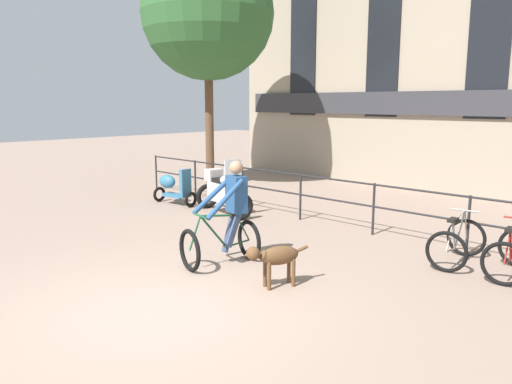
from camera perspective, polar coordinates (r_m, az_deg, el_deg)
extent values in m
plane|color=gray|center=(6.67, -11.40, -13.17)|extent=(60.00, 60.00, 0.00)
cylinder|color=#232326|center=(15.40, -11.34, 2.18)|extent=(0.05, 0.05, 1.05)
cylinder|color=#232326|center=(13.91, -6.95, 1.46)|extent=(0.05, 0.05, 1.05)
cylinder|color=#232326|center=(12.52, -1.56, 0.56)|extent=(0.05, 0.05, 1.05)
cylinder|color=#232326|center=(11.27, 5.10, -0.56)|extent=(0.05, 0.05, 1.05)
cylinder|color=#232326|center=(10.22, 13.28, -1.92)|extent=(0.05, 0.05, 1.05)
cylinder|color=#232326|center=(9.42, 23.09, -3.50)|extent=(0.05, 0.05, 1.05)
cylinder|color=#232326|center=(10.13, 13.39, 0.82)|extent=(15.00, 0.04, 0.04)
cylinder|color=#232326|center=(10.21, 13.29, -1.63)|extent=(15.00, 0.04, 0.04)
cube|color=gray|center=(15.34, 25.50, 14.54)|extent=(18.00, 0.60, 8.08)
cube|color=#333338|center=(14.94, 24.62, 9.21)|extent=(17.10, 0.12, 0.70)
cube|color=black|center=(18.20, 5.41, 15.90)|extent=(1.10, 0.06, 4.52)
cube|color=black|center=(16.41, 14.36, 16.27)|extent=(1.10, 0.06, 4.52)
cube|color=black|center=(15.08, 25.20, 16.21)|extent=(1.10, 0.06, 4.52)
torus|color=black|center=(7.93, -7.58, -6.63)|extent=(0.68, 0.22, 0.68)
torus|color=black|center=(8.44, -0.81, -5.50)|extent=(0.68, 0.22, 0.68)
cylinder|color=#194C2D|center=(8.05, -4.86, -4.56)|extent=(0.14, 0.49, 0.60)
cylinder|color=#194C2D|center=(8.21, -2.83, -4.47)|extent=(0.09, 0.23, 0.52)
cylinder|color=#194C2D|center=(8.03, -4.27, -2.70)|extent=(0.18, 0.66, 0.10)
cylinder|color=#194C2D|center=(8.33, -2.09, -5.89)|extent=(0.12, 0.44, 0.08)
cylinder|color=#194C2D|center=(8.31, -1.52, -4.10)|extent=(0.08, 0.26, 0.47)
cylinder|color=#194C2D|center=(7.90, -6.98, -4.69)|extent=(0.08, 0.23, 0.54)
cylinder|color=#194C2D|center=(7.87, -6.37, -2.75)|extent=(0.48, 0.14, 0.03)
cube|color=black|center=(8.20, -2.24, -2.52)|extent=(0.17, 0.26, 0.05)
cube|color=navy|center=(8.13, -2.26, -0.25)|extent=(0.40, 0.29, 0.60)
sphere|color=#A87A5B|center=(8.06, -2.28, 2.83)|extent=(0.22, 0.22, 0.22)
cylinder|color=navy|center=(8.15, -5.01, -0.35)|extent=(0.29, 0.70, 0.60)
cylinder|color=navy|center=(7.79, -3.55, -0.82)|extent=(0.17, 0.72, 0.60)
cylinder|color=#384766|center=(8.28, -3.07, -4.55)|extent=(0.15, 0.32, 0.69)
cylinder|color=#384766|center=(8.14, -2.58, -4.35)|extent=(0.20, 0.32, 0.58)
ellipsoid|color=brown|center=(7.20, 2.69, -7.25)|extent=(0.45, 0.64, 0.27)
cylinder|color=brown|center=(7.10, 0.93, -7.32)|extent=(0.20, 0.19, 0.17)
sphere|color=brown|center=(7.02, -0.33, -7.05)|extent=(0.20, 0.20, 0.20)
cone|color=brown|center=(6.99, -1.00, -7.23)|extent=(0.15, 0.15, 0.11)
cylinder|color=brown|center=(7.33, 5.25, -6.50)|extent=(0.12, 0.20, 0.10)
cylinder|color=brown|center=(7.27, 1.03, -9.22)|extent=(0.06, 0.06, 0.41)
cylinder|color=brown|center=(7.14, 1.52, -9.59)|extent=(0.06, 0.06, 0.41)
cylinder|color=brown|center=(7.42, 3.78, -8.83)|extent=(0.06, 0.06, 0.41)
cylinder|color=brown|center=(7.29, 4.30, -9.18)|extent=(0.06, 0.06, 0.41)
torus|color=black|center=(11.21, -1.70, -1.71)|extent=(0.24, 0.63, 0.62)
torus|color=black|center=(12.55, -5.57, -0.46)|extent=(0.24, 0.63, 0.62)
cube|color=#B7B2AD|center=(11.83, -3.76, 0.00)|extent=(0.94, 0.57, 0.44)
ellipsoid|color=#B7B2AD|center=(11.61, -3.29, 1.31)|extent=(0.54, 0.41, 0.24)
cube|color=black|center=(11.88, -4.04, 1.35)|extent=(0.61, 0.41, 0.10)
cylinder|color=#B2B2B7|center=(11.34, -2.25, -0.62)|extent=(0.44, 0.15, 0.41)
cube|color=silver|center=(11.35, -2.63, 2.49)|extent=(0.12, 0.44, 0.50)
cube|color=#B7B2AD|center=(12.17, -4.87, 1.98)|extent=(0.39, 0.42, 0.28)
torus|color=black|center=(9.34, 22.89, -4.83)|extent=(0.66, 0.13, 0.66)
torus|color=black|center=(8.36, 20.93, -6.40)|extent=(0.66, 0.13, 0.66)
cylinder|color=#9E998E|center=(8.90, 22.28, -3.97)|extent=(0.08, 0.47, 0.58)
cylinder|color=#9E998E|center=(8.61, 21.67, -4.61)|extent=(0.05, 0.22, 0.51)
cylinder|color=#9E998E|center=(8.76, 22.21, -2.52)|extent=(0.10, 0.63, 0.10)
cylinder|color=#9E998E|center=(8.56, 21.35, -6.22)|extent=(0.07, 0.42, 0.07)
cylinder|color=#9E998E|center=(8.41, 21.26, -4.75)|extent=(0.05, 0.25, 0.46)
cylinder|color=#9E998E|center=(9.19, 22.84, -3.42)|extent=(0.05, 0.21, 0.52)
cylinder|color=#9E998E|center=(9.05, 22.79, -1.96)|extent=(0.48, 0.08, 0.03)
cube|color=black|center=(8.46, 21.60, -2.99)|extent=(0.14, 0.25, 0.05)
torus|color=black|center=(8.09, 26.50, -7.37)|extent=(0.66, 0.13, 0.66)
cylinder|color=maroon|center=(8.34, 27.09, -5.49)|extent=(0.05, 0.22, 0.51)
cylinder|color=maroon|center=(8.29, 26.80, -7.16)|extent=(0.07, 0.42, 0.07)
cylinder|color=maroon|center=(8.14, 26.80, -5.66)|extent=(0.05, 0.25, 0.46)
cube|color=black|center=(8.19, 27.10, -3.84)|extent=(0.14, 0.25, 0.05)
torus|color=black|center=(12.72, -7.46, -0.86)|extent=(0.12, 0.41, 0.40)
torus|color=black|center=(13.60, -10.99, -0.25)|extent=(0.12, 0.41, 0.40)
cube|color=teal|center=(13.15, -9.29, -0.37)|extent=(0.70, 0.35, 0.08)
cube|color=teal|center=(12.78, -8.07, 1.00)|extent=(0.13, 0.33, 0.72)
ellipsoid|color=teal|center=(13.28, -10.10, 1.20)|extent=(0.55, 0.35, 0.36)
cylinder|color=brown|center=(15.66, -5.35, 8.18)|extent=(0.26, 0.26, 4.16)
sphere|color=#2D5B2D|center=(15.87, -5.55, 19.71)|extent=(3.98, 3.98, 3.98)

